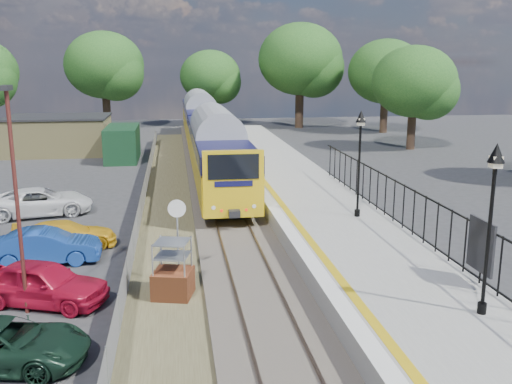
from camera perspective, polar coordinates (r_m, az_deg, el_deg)
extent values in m
plane|color=#2D2D30|center=(18.88, 0.11, -10.46)|extent=(120.00, 120.00, 0.00)
cube|color=#473F38|center=(28.25, -2.84, -2.28)|extent=(3.40, 80.00, 0.20)
cube|color=#4C472D|center=(26.23, -8.75, -3.77)|extent=(2.60, 70.00, 0.06)
cube|color=brown|center=(28.16, -4.30, -2.10)|extent=(0.07, 80.00, 0.14)
cube|color=brown|center=(28.29, -1.39, -2.00)|extent=(0.07, 80.00, 0.14)
cube|color=gray|center=(26.97, 6.49, -2.32)|extent=(5.00, 70.00, 0.90)
cube|color=silver|center=(26.38, 1.78, -1.56)|extent=(0.50, 70.00, 0.01)
cube|color=gold|center=(26.47, 2.84, -1.52)|extent=(0.30, 70.00, 0.01)
cylinder|color=black|center=(16.69, 21.66, -10.74)|extent=(0.24, 0.24, 0.30)
cylinder|color=black|center=(16.07, 22.20, -4.66)|extent=(0.10, 0.10, 3.70)
cube|color=black|center=(15.63, 22.80, 2.18)|extent=(0.08, 0.08, 0.30)
cube|color=beige|center=(15.60, 22.86, 2.80)|extent=(0.26, 0.26, 0.30)
cone|color=black|center=(15.56, 22.93, 3.63)|extent=(0.44, 0.44, 0.50)
cylinder|color=black|center=(25.27, 10.08, -2.07)|extent=(0.24, 0.24, 0.30)
cylinder|color=black|center=(24.86, 10.25, 2.06)|extent=(0.10, 0.10, 3.70)
cube|color=black|center=(24.58, 10.43, 6.53)|extent=(0.08, 0.08, 0.30)
cube|color=beige|center=(24.56, 10.45, 6.92)|extent=(0.26, 0.26, 0.30)
cone|color=black|center=(24.54, 10.47, 7.45)|extent=(0.44, 0.44, 0.50)
cube|color=black|center=(22.18, 16.13, -0.21)|extent=(0.05, 26.00, 0.05)
cube|color=black|center=(18.43, 21.58, -5.02)|extent=(0.08, 1.40, 1.60)
cube|color=tan|center=(50.41, -19.10, 5.36)|extent=(8.00, 6.00, 3.00)
cube|color=black|center=(50.25, -19.23, 7.11)|extent=(8.20, 6.20, 0.15)
cube|color=#153B23|center=(45.75, -13.20, 4.77)|extent=(2.40, 6.00, 2.60)
cylinder|color=#332319|center=(67.80, -14.68, 7.76)|extent=(0.88, 0.88, 3.85)
ellipsoid|color=#174718|center=(67.57, -14.94, 12.17)|extent=(8.80, 8.80, 7.48)
cylinder|color=#332319|center=(69.55, -4.53, 7.96)|extent=(0.72, 0.72, 3.15)
ellipsoid|color=#174718|center=(69.32, -4.59, 11.48)|extent=(7.20, 7.20, 6.12)
cylinder|color=#332319|center=(66.97, 4.35, 8.23)|extent=(0.96, 0.96, 4.20)
ellipsoid|color=#174718|center=(66.75, 4.44, 13.11)|extent=(9.60, 9.60, 8.16)
cylinder|color=#332319|center=(63.55, 12.66, 7.39)|extent=(0.80, 0.80, 3.50)
ellipsoid|color=#174718|center=(63.30, 12.87, 11.67)|extent=(8.00, 8.00, 6.80)
cylinder|color=#332319|center=(51.76, 15.26, 5.87)|extent=(0.72, 0.72, 3.15)
ellipsoid|color=#174718|center=(51.45, 15.54, 10.60)|extent=(7.20, 7.20, 6.12)
cube|color=gold|center=(34.99, -4.01, 3.32)|extent=(2.80, 20.00, 1.90)
cube|color=#10103B|center=(34.80, -4.04, 5.43)|extent=(2.82, 20.00, 0.90)
cube|color=black|center=(34.80, -4.04, 5.43)|extent=(2.82, 18.00, 0.70)
cube|color=black|center=(35.21, -3.98, 1.43)|extent=(2.00, 18.00, 0.45)
cube|color=gold|center=(55.38, -5.63, 6.81)|extent=(2.80, 20.00, 1.90)
cube|color=#10103B|center=(55.26, -5.66, 8.15)|extent=(2.82, 20.00, 0.90)
cube|color=black|center=(55.26, -5.66, 8.15)|extent=(2.82, 18.00, 0.70)
cube|color=black|center=(55.51, -5.60, 5.60)|extent=(2.00, 18.00, 0.45)
cube|color=black|center=(24.74, -2.26, 2.53)|extent=(2.24, 0.04, 1.10)
cube|color=brown|center=(18.86, -8.28, -9.10)|extent=(1.46, 1.46, 0.92)
cylinder|color=#999EA3|center=(19.57, -7.80, -5.47)|extent=(0.06, 0.06, 2.72)
cylinder|color=silver|center=(19.14, -7.93, -1.65)|extent=(0.61, 0.08, 0.61)
cylinder|color=#54201C|center=(18.08, -22.76, -1.30)|extent=(0.12, 0.12, 6.73)
cube|color=black|center=(17.62, -23.73, 9.52)|extent=(0.25, 0.50, 0.15)
imported|color=black|center=(16.06, -23.96, -13.71)|extent=(4.54, 2.70, 1.18)
imported|color=#B8112F|center=(19.31, -20.59, -8.52)|extent=(4.46, 3.00, 1.41)
imported|color=#183F94|center=(23.09, -20.27, -5.12)|extent=(4.06, 1.54, 1.32)
imported|color=gold|center=(24.56, -18.49, -4.12)|extent=(4.28, 2.50, 1.16)
imported|color=white|center=(30.32, -20.71, -0.92)|extent=(5.30, 3.22, 1.37)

